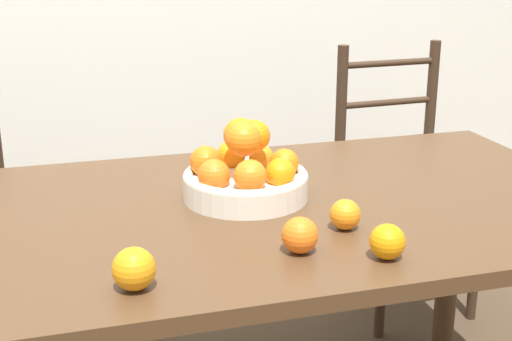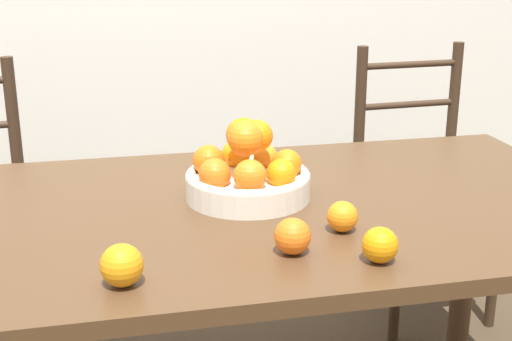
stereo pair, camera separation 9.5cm
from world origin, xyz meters
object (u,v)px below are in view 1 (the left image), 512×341
(orange_loose_2, at_px, (345,214))
(chair_right, at_px, (401,187))
(fruit_bowl, at_px, (245,173))
(orange_loose_3, at_px, (134,269))
(orange_loose_0, at_px, (387,242))
(orange_loose_1, at_px, (300,235))

(orange_loose_2, bearing_deg, chair_right, 55.97)
(fruit_bowl, relative_size, orange_loose_3, 3.81)
(fruit_bowl, height_order, orange_loose_2, fruit_bowl)
(fruit_bowl, height_order, orange_loose_0, fruit_bowl)
(fruit_bowl, bearing_deg, orange_loose_0, -66.82)
(orange_loose_1, bearing_deg, orange_loose_3, -168.82)
(orange_loose_3, xyz_separation_m, chair_right, (1.10, 1.09, -0.32))
(orange_loose_1, xyz_separation_m, chair_right, (0.77, 1.03, -0.32))
(fruit_bowl, xyz_separation_m, orange_loose_3, (-0.31, -0.39, -0.02))
(orange_loose_0, xyz_separation_m, orange_loose_3, (-0.48, 0.01, 0.00))
(orange_loose_0, relative_size, chair_right, 0.07)
(orange_loose_1, relative_size, orange_loose_3, 0.94)
(chair_right, bearing_deg, orange_loose_3, -138.20)
(fruit_bowl, bearing_deg, chair_right, 41.75)
(orange_loose_0, distance_m, orange_loose_1, 0.17)
(fruit_bowl, bearing_deg, orange_loose_2, -57.92)
(orange_loose_2, xyz_separation_m, orange_loose_3, (-0.46, -0.15, 0.01))
(orange_loose_3, bearing_deg, orange_loose_2, 18.05)
(fruit_bowl, bearing_deg, orange_loose_3, -128.20)
(orange_loose_1, relative_size, orange_loose_2, 1.10)
(fruit_bowl, relative_size, orange_loose_0, 4.24)
(orange_loose_0, relative_size, orange_loose_2, 1.06)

